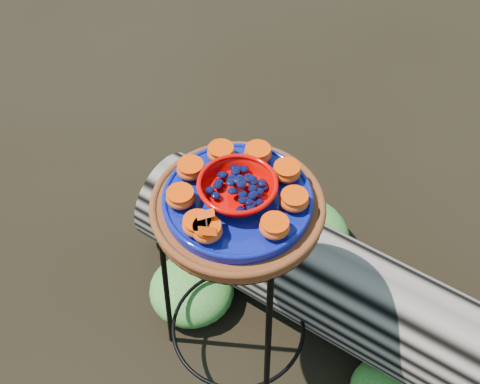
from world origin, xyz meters
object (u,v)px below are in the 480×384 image
Objects in this scene: cobalt_plate at (238,200)px; terracotta_saucer at (238,208)px; plant_stand at (238,291)px; red_bowl at (238,190)px; driftwood_log at (386,313)px.

terracotta_saucer is at bearing 0.00° from cobalt_plate.
plant_stand is 4.05× the size of red_bowl.
plant_stand is 1.74× the size of terracotta_saucer.
cobalt_plate is 0.20× the size of driftwood_log.
driftwood_log is at bearing 42.63° from red_bowl.
red_bowl is (0.00, 0.00, 0.43)m from plant_stand.
terracotta_saucer is 1.17× the size of cobalt_plate.
red_bowl is (0.00, 0.00, 0.04)m from cobalt_plate.
cobalt_plate is (0.00, 0.00, 0.03)m from terracotta_saucer.
driftwood_log is (0.34, 0.31, -0.19)m from plant_stand.
driftwood_log is (0.34, 0.31, -0.58)m from cobalt_plate.
plant_stand is 0.49m from driftwood_log.
cobalt_plate is 2.00× the size of red_bowl.
red_bowl reaches higher than driftwood_log.
driftwood_log is (0.34, 0.31, -0.55)m from terracotta_saucer.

